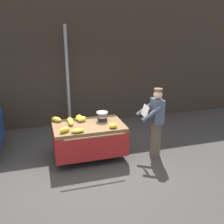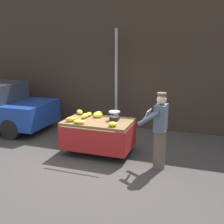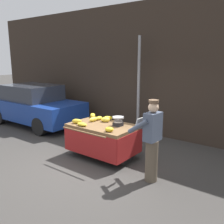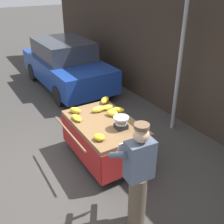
{
  "view_description": "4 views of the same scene",
  "coord_description": "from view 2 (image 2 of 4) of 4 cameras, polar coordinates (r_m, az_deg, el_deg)",
  "views": [
    {
      "loc": [
        -1.0,
        -4.93,
        3.01
      ],
      "look_at": [
        0.6,
        0.43,
        1.16
      ],
      "focal_mm": 40.05,
      "sensor_mm": 36.0,
      "label": 1
    },
    {
      "loc": [
        2.51,
        -5.47,
        2.7
      ],
      "look_at": [
        0.4,
        0.58,
        1.1
      ],
      "focal_mm": 43.63,
      "sensor_mm": 36.0,
      "label": 2
    },
    {
      "loc": [
        3.91,
        -4.11,
        2.54
      ],
      "look_at": [
        0.25,
        0.67,
        1.2
      ],
      "focal_mm": 39.89,
      "sensor_mm": 36.0,
      "label": 3
    },
    {
      "loc": [
        3.82,
        -1.55,
        3.33
      ],
      "look_at": [
        0.14,
        0.68,
        1.07
      ],
      "focal_mm": 42.03,
      "sensor_mm": 36.0,
      "label": 4
    }
  ],
  "objects": [
    {
      "name": "back_wall",
      "position": [
        8.98,
        2.94,
        10.29
      ],
      "size": [
        16.0,
        0.24,
        4.24
      ],
      "primitive_type": "cube",
      "color": "#332821",
      "rests_on": "ground"
    },
    {
      "name": "banana_bunch_3",
      "position": [
        6.24,
        0.1,
        -2.59
      ],
      "size": [
        0.26,
        0.24,
        0.11
      ],
      "primitive_type": "ellipsoid",
      "rotation": [
        0.0,
        0.0,
        2.11
      ],
      "color": "gold",
      "rests_on": "banana_cart"
    },
    {
      "name": "ground_plane",
      "position": [
        6.6,
        -5.05,
        -10.22
      ],
      "size": [
        60.0,
        60.0,
        0.0
      ],
      "primitive_type": "plane",
      "color": "#383533"
    },
    {
      "name": "banana_bunch_1",
      "position": [
        7.0,
        -5.66,
        -0.79
      ],
      "size": [
        0.14,
        0.28,
        0.12
      ],
      "primitive_type": "ellipsoid",
      "rotation": [
        0.0,
        0.0,
        3.09
      ],
      "color": "yellow",
      "rests_on": "banana_cart"
    },
    {
      "name": "banana_bunch_4",
      "position": [
        7.41,
        -6.8,
        0.02
      ],
      "size": [
        0.3,
        0.32,
        0.12
      ],
      "primitive_type": "ellipsoid",
      "rotation": [
        0.0,
        0.0,
        0.72
      ],
      "color": "yellow",
      "rests_on": "banana_cart"
    },
    {
      "name": "banana_bunch_2",
      "position": [
        7.01,
        -2.99,
        -0.67
      ],
      "size": [
        0.28,
        0.24,
        0.13
      ],
      "primitive_type": "ellipsoid",
      "rotation": [
        0.0,
        0.0,
        2.05
      ],
      "color": "yellow",
      "rests_on": "banana_cart"
    },
    {
      "name": "banana_bunch_6",
      "position": [
        7.18,
        -4.89,
        -0.47
      ],
      "size": [
        0.15,
        0.23,
        0.1
      ],
      "primitive_type": "ellipsoid",
      "rotation": [
        0.0,
        0.0,
        3.12
      ],
      "color": "yellow",
      "rests_on": "banana_cart"
    },
    {
      "name": "banana_bunch_7",
      "position": [
        7.17,
        -2.97,
        -0.37
      ],
      "size": [
        0.24,
        0.31,
        0.12
      ],
      "primitive_type": "ellipsoid",
      "rotation": [
        0.0,
        0.0,
        2.62
      ],
      "color": "gold",
      "rests_on": "banana_cart"
    },
    {
      "name": "street_pole",
      "position": [
        8.55,
        0.88,
        6.49
      ],
      "size": [
        0.09,
        0.09,
        3.17
      ],
      "primitive_type": "cylinder",
      "color": "gray",
      "rests_on": "ground"
    },
    {
      "name": "banana_bunch_0",
      "position": [
        6.71,
        -8.66,
        -1.52
      ],
      "size": [
        0.28,
        0.24,
        0.12
      ],
      "primitive_type": "ellipsoid",
      "rotation": [
        0.0,
        0.0,
        2.14
      ],
      "color": "gold",
      "rests_on": "banana_cart"
    },
    {
      "name": "banana_cart",
      "position": [
        6.83,
        -2.87,
        -3.62
      ],
      "size": [
        1.69,
        1.28,
        0.86
      ],
      "color": "brown",
      "rests_on": "ground"
    },
    {
      "name": "banana_bunch_5",
      "position": [
        6.52,
        -6.91,
        -2.06
      ],
      "size": [
        0.3,
        0.16,
        0.09
      ],
      "primitive_type": "ellipsoid",
      "rotation": [
        0.0,
        0.0,
        1.61
      ],
      "color": "yellow",
      "rests_on": "banana_cart"
    },
    {
      "name": "weighing_scale",
      "position": [
        6.73,
        0.51,
        -0.8
      ],
      "size": [
        0.28,
        0.28,
        0.24
      ],
      "color": "black",
      "rests_on": "banana_cart"
    },
    {
      "name": "vendor_person",
      "position": [
        6.02,
        9.93,
        -3.89
      ],
      "size": [
        0.6,
        0.54,
        1.71
      ],
      "color": "brown",
      "rests_on": "ground"
    }
  ]
}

